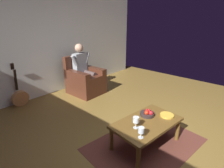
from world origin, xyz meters
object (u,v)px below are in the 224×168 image
object	(u,v)px
armchair	(85,80)
person_seated	(83,67)
wine_glass_far	(136,120)
fruit_bowl	(147,113)
wine_glass_near	(141,131)
coffee_table	(147,125)
decorative_dish	(167,115)
guitar	(20,97)

from	to	relation	value
armchair	person_seated	distance (m)	0.36
armchair	person_seated	size ratio (longest dim) A/B	0.76
wine_glass_far	fruit_bowl	xyz separation A→B (m)	(-0.41, -0.06, -0.08)
person_seated	wine_glass_near	distance (m)	2.80
armchair	wine_glass_far	bearing A→B (deg)	64.98
coffee_table	decorative_dish	xyz separation A→B (m)	(-0.37, 0.15, 0.07)
person_seated	wine_glass_far	size ratio (longest dim) A/B	7.34
wine_glass_near	fruit_bowl	distance (m)	0.60
decorative_dish	coffee_table	bearing A→B (deg)	-22.20
coffee_table	fruit_bowl	distance (m)	0.21
guitar	fruit_bowl	distance (m)	2.93
fruit_bowl	decorative_dish	world-z (taller)	fruit_bowl
coffee_table	fruit_bowl	world-z (taller)	fruit_bowl
person_seated	armchair	bearing A→B (deg)	90.00
fruit_bowl	guitar	bearing A→B (deg)	-71.54
guitar	wine_glass_far	distance (m)	2.90
armchair	person_seated	bearing A→B (deg)	-90.00
armchair	wine_glass_far	world-z (taller)	armchair
person_seated	coffee_table	world-z (taller)	person_seated
armchair	decorative_dish	xyz separation A→B (m)	(0.38, 2.53, 0.09)
guitar	person_seated	bearing A→B (deg)	163.14
person_seated	guitar	distance (m)	1.65
armchair	coffee_table	xyz separation A→B (m)	(0.75, 2.38, 0.02)
armchair	wine_glass_far	xyz separation A→B (m)	(1.00, 2.35, 0.20)
armchair	guitar	xyz separation A→B (m)	(1.51, -0.48, -0.12)
armchair	wine_glass_far	size ratio (longest dim) A/B	5.56
guitar	fruit_bowl	world-z (taller)	guitar
armchair	wine_glass_near	world-z (taller)	armchair
person_seated	wine_glass_far	distance (m)	2.58
coffee_table	wine_glass_far	world-z (taller)	wine_glass_far
armchair	wine_glass_near	size ratio (longest dim) A/B	6.28
person_seated	wine_glass_near	size ratio (longest dim) A/B	8.28
coffee_table	wine_glass_near	world-z (taller)	wine_glass_near
armchair	wine_glass_far	distance (m)	2.56
fruit_bowl	wine_glass_near	bearing A→B (deg)	23.37
armchair	fruit_bowl	xyz separation A→B (m)	(0.58, 2.29, 0.12)
wine_glass_near	decorative_dish	size ratio (longest dim) A/B	0.71
guitar	wine_glass_far	size ratio (longest dim) A/B	5.63
armchair	guitar	distance (m)	1.59
wine_glass_near	decorative_dish	world-z (taller)	wine_glass_near
person_seated	guitar	size ratio (longest dim) A/B	1.30
coffee_table	fruit_bowl	xyz separation A→B (m)	(-0.16, -0.09, 0.10)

